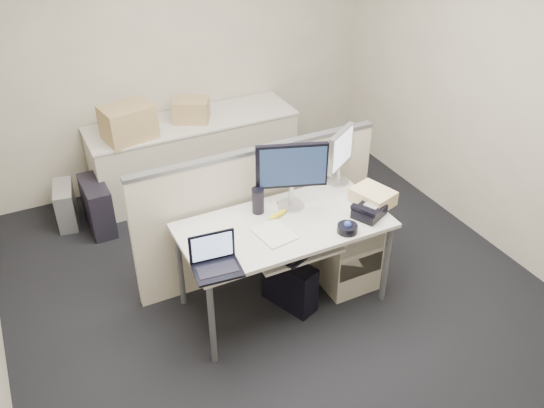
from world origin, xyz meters
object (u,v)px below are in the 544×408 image
desk (284,231)px  laptop (217,258)px  monitor_main (292,176)px  desk_phone (369,211)px

desk → laptop: bearing=-155.7°
laptop → monitor_main: bearing=36.4°
desk → desk_phone: bearing=-16.7°
monitor_main → desk: bearing=-110.7°
laptop → desk_phone: size_ratio=1.35×
desk → monitor_main: bearing=50.2°
monitor_main → laptop: bearing=-130.0°
desk → monitor_main: monitor_main is taller
monitor_main → desk_phone: size_ratio=2.32×
desk → desk_phone: desk_phone is taller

